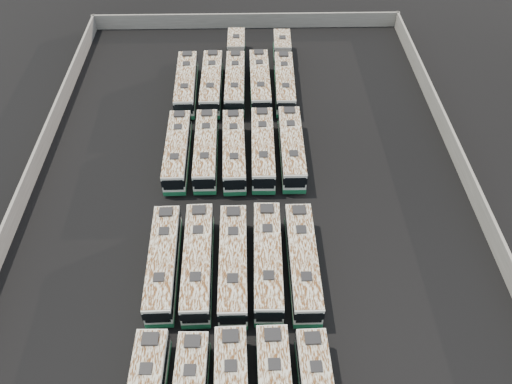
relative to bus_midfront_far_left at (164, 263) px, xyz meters
name	(u,v)px	position (x,y,z in m)	size (l,w,h in m)	color
ground	(249,209)	(7.43, 7.51, -1.59)	(140.00, 140.00, 0.00)	black
perimeter_wall	(249,201)	(7.43, 7.51, -0.49)	(45.20, 73.20, 2.20)	#65625E
bus_midfront_far_left	(164,263)	(0.00, 0.00, 0.00)	(2.58, 11.06, 3.10)	white
bus_midfront_left	(198,262)	(2.96, 0.00, 0.04)	(2.56, 11.30, 3.17)	white
bus_midfront_center	(233,263)	(6.00, -0.21, 0.03)	(2.40, 11.23, 3.16)	white
bus_midfront_right	(268,260)	(8.96, 0.01, 0.04)	(2.59, 11.33, 3.18)	white
bus_midfront_far_right	(303,262)	(11.96, -0.17, 0.03)	(2.41, 11.24, 3.16)	white
bus_midback_far_left	(178,151)	(-0.08, 14.52, -0.02)	(2.42, 10.91, 3.06)	white
bus_midback_left	(206,150)	(2.95, 14.59, -0.01)	(2.45, 10.96, 3.08)	white
bus_midback_center	(234,150)	(5.92, 14.43, 0.00)	(2.57, 11.03, 3.09)	white
bus_midback_right	(263,149)	(8.97, 14.61, 0.02)	(2.47, 11.19, 3.15)	white
bus_midback_far_right	(291,148)	(12.04, 14.69, 0.03)	(2.46, 11.24, 3.16)	white
bus_back_far_left	(186,84)	(-0.07, 26.88, 0.02)	(2.62, 11.18, 3.13)	white
bus_back_left	(212,83)	(3.04, 26.93, 0.03)	(2.45, 11.25, 3.17)	white
bus_back_center	(236,70)	(5.97, 29.90, 0.00)	(2.53, 17.11, 3.10)	white
bus_back_right	(260,82)	(9.01, 27.03, 0.02)	(2.45, 11.20, 3.15)	white
bus_back_far_right	(284,70)	(12.11, 29.71, -0.04)	(2.68, 16.79, 3.03)	white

